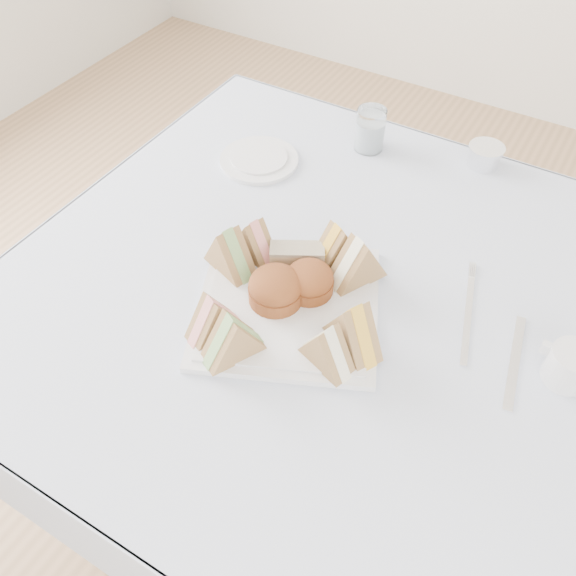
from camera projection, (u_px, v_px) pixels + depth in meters
The scene contains 21 objects.
floor at pixel (307, 476), 1.59m from camera, with size 4.00×4.00×0.00m, color #9E7751.
table at pixel (311, 399), 1.31m from camera, with size 0.90×0.90×0.74m, color brown.
tablecloth at pixel (317, 282), 1.04m from camera, with size 1.02×1.02×0.01m, color silver.
serving_plate at pixel (288, 306), 0.99m from camera, with size 0.29×0.29×0.01m, color silver.
sandwich_fl_a at pixel (213, 315), 0.92m from camera, with size 0.09×0.04×0.08m, color #9C8451, non-canonical shape.
sandwich_fl_b at pixel (232, 335), 0.89m from camera, with size 0.09×0.04×0.08m, color #9C8451, non-canonical shape.
sandwich_fr_a at pixel (354, 326), 0.90m from camera, with size 0.10×0.05×0.09m, color #9C8451, non-canonical shape.
sandwich_fr_b at pixel (327, 345), 0.88m from camera, with size 0.09×0.04×0.08m, color #9C8451, non-canonical shape.
sandwich_bl_a at pixel (229, 249), 1.01m from camera, with size 0.10×0.05×0.09m, color #9C8451, non-canonical shape.
sandwich_bl_b at pixel (255, 238), 1.03m from camera, with size 0.09×0.04×0.08m, color #9C8451, non-canonical shape.
sandwich_br_a at pixel (358, 260), 0.99m from camera, with size 0.10×0.05×0.09m, color #9C8451, non-canonical shape.
sandwich_br_b at pixel (337, 244), 1.02m from camera, with size 0.09×0.04×0.08m, color #9C8451, non-canonical shape.
scone_left at pixel (275, 288), 0.97m from camera, with size 0.09×0.09×0.06m, color brown.
scone_right at pixel (309, 280), 0.98m from camera, with size 0.08×0.08×0.05m, color brown.
pastry_slice at pixel (297, 257), 1.03m from camera, with size 0.09×0.04×0.04m, color tan.
side_plate at pixel (259, 160), 1.26m from camera, with size 0.16×0.16×0.01m, color silver.
water_glass at pixel (370, 130), 1.26m from camera, with size 0.06×0.06×0.09m, color white.
tea_strainer at pixel (485, 157), 1.24m from camera, with size 0.07×0.07×0.04m, color white.
knife at pixel (514, 361), 0.92m from camera, with size 0.01×0.18×0.00m, color white.
fork at pixel (467, 319), 0.98m from camera, with size 0.01×0.19×0.00m, color white.
creamer_jug at pixel (570, 366), 0.88m from camera, with size 0.07×0.07×0.06m, color silver.
Camera 1 is at (0.32, -0.63, 1.50)m, focal length 38.00 mm.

